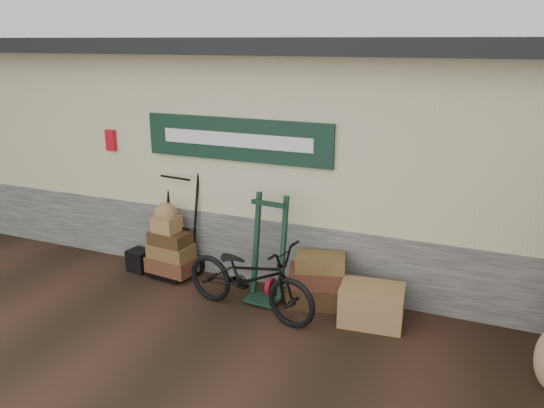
% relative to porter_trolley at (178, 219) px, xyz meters
% --- Properties ---
extents(ground, '(80.00, 80.00, 0.00)m').
position_rel_porter_trolley_xyz_m(ground, '(1.18, -0.85, -0.79)').
color(ground, black).
rests_on(ground, ground).
extents(station_building, '(14.40, 4.10, 3.20)m').
position_rel_porter_trolley_xyz_m(station_building, '(1.17, 1.89, 0.82)').
color(station_building, '#4C4C47').
rests_on(station_building, ground).
extents(porter_trolley, '(0.85, 0.67, 1.58)m').
position_rel_porter_trolley_xyz_m(porter_trolley, '(0.00, 0.00, 0.00)').
color(porter_trolley, black).
rests_on(porter_trolley, ground).
extents(green_barrow, '(0.52, 0.45, 1.36)m').
position_rel_porter_trolley_xyz_m(green_barrow, '(1.48, -0.27, -0.11)').
color(green_barrow, black).
rests_on(green_barrow, ground).
extents(suitcase_stack, '(0.85, 0.65, 0.66)m').
position_rel_porter_trolley_xyz_m(suitcase_stack, '(2.10, -0.16, -0.46)').
color(suitcase_stack, '#332010').
rests_on(suitcase_stack, ground).
extents(wicker_hamper, '(0.76, 0.54, 0.47)m').
position_rel_porter_trolley_xyz_m(wicker_hamper, '(2.83, -0.37, -0.55)').
color(wicker_hamper, '#9A6A3D').
rests_on(wicker_hamper, ground).
extents(black_trunk, '(0.35, 0.31, 0.31)m').
position_rel_porter_trolley_xyz_m(black_trunk, '(-0.55, -0.19, -0.64)').
color(black_trunk, black).
rests_on(black_trunk, ground).
extents(bicycle, '(0.94, 1.90, 1.05)m').
position_rel_porter_trolley_xyz_m(bicycle, '(1.42, -0.69, -0.26)').
color(bicycle, black).
rests_on(bicycle, ground).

